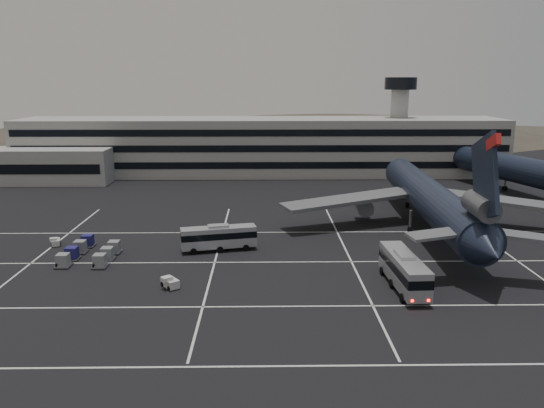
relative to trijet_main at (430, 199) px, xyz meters
The scene contains 11 objects.
ground 32.73m from the trijet_main, 145.16° to the right, with size 260.00×260.00×0.00m, color black.
lane_markings 31.55m from the trijet_main, 145.26° to the right, with size 90.00×55.62×0.01m.
terminal 60.39m from the trijet_main, 119.21° to the left, with size 125.00×26.00×24.00m.
hills 152.77m from the trijet_main, 93.22° to the left, with size 352.00×180.00×44.00m.
trijet_main is the anchor object (origin of this frame).
trijet_far 39.66m from the trijet_main, 48.65° to the left, with size 23.96×56.81×18.08m.
bus_near 25.69m from the trijet_main, 113.16° to the right, with size 3.45×12.02×4.20m.
bus_far 33.84m from the trijet_main, 163.90° to the right, with size 10.77×4.65×3.71m.
tug_a 56.68m from the trijet_main, behind, with size 1.76×2.23×1.26m.
tug_b 43.66m from the trijet_main, 147.89° to the right, with size 2.48×2.67×1.48m.
uld_cluster 51.20m from the trijet_main, 166.00° to the right, with size 6.89×10.90×1.75m.
Camera 1 is at (0.51, -61.97, 23.31)m, focal length 35.00 mm.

